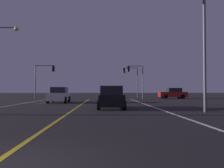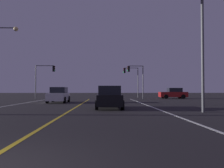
% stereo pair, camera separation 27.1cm
% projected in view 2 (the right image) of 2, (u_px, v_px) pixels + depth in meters
% --- Properties ---
extents(lane_edge_right, '(0.16, 37.00, 0.01)m').
position_uv_depth(lane_edge_right, '(159.00, 110.00, 16.30)').
color(lane_edge_right, silver).
rests_on(lane_edge_right, ground).
extents(lane_center_divider, '(0.16, 37.00, 0.01)m').
position_uv_depth(lane_center_divider, '(71.00, 110.00, 16.11)').
color(lane_center_divider, gold).
rests_on(lane_center_divider, ground).
extents(car_oncoming, '(2.02, 4.30, 1.70)m').
position_uv_depth(car_oncoming, '(59.00, 95.00, 25.29)').
color(car_oncoming, black).
rests_on(car_oncoming, ground).
extents(car_lead_same_lane, '(2.02, 4.30, 1.70)m').
position_uv_depth(car_lead_same_lane, '(109.00, 98.00, 17.34)').
color(car_lead_same_lane, black).
rests_on(car_lead_same_lane, ground).
extents(car_crossing_side, '(4.30, 2.02, 1.70)m').
position_uv_depth(car_crossing_side, '(173.00, 93.00, 36.61)').
color(car_crossing_side, black).
rests_on(car_crossing_side, ground).
extents(traffic_light_near_right, '(2.51, 0.36, 5.13)m').
position_uv_depth(traffic_light_near_right, '(135.00, 74.00, 35.40)').
color(traffic_light_near_right, '#4C4C51').
rests_on(traffic_light_near_right, ground).
extents(traffic_light_near_left, '(3.03, 0.36, 5.13)m').
position_uv_depth(traffic_light_near_left, '(45.00, 74.00, 34.99)').
color(traffic_light_near_left, '#4C4C51').
rests_on(traffic_light_near_left, ground).
extents(traffic_light_far_right, '(2.69, 0.36, 5.33)m').
position_uv_depth(traffic_light_far_right, '(131.00, 75.00, 40.90)').
color(traffic_light_far_right, '#4C4C51').
rests_on(traffic_light_far_right, ground).
extents(street_lamp_right_near, '(2.63, 0.44, 7.65)m').
position_uv_depth(street_lamp_right_near, '(193.00, 34.00, 14.46)').
color(street_lamp_right_near, '#4C4C51').
rests_on(street_lamp_right_near, ground).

